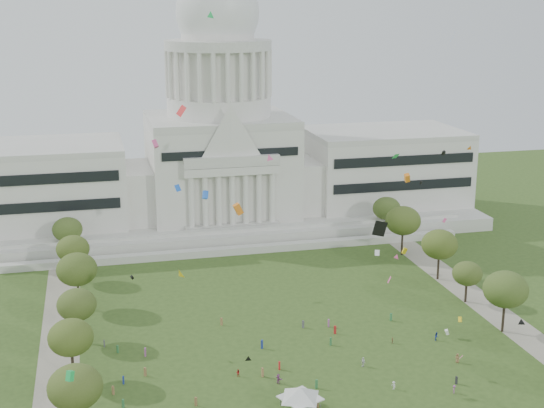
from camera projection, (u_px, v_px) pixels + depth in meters
The scene contains 26 objects.
ground at pixel (331, 396), 135.89m from camera, with size 400.00×400.00×0.00m, color #344C1D.
capitol at pixel (220, 154), 236.75m from camera, with size 160.00×64.50×91.30m.
path_left at pixel (59, 351), 153.06m from camera, with size 8.00×160.00×0.04m, color gray.
path_right at pixel (489, 308), 175.02m from camera, with size 8.00×160.00×0.04m, color gray.
row_tree_l_1 at pixel (75, 387), 120.71m from camera, with size 8.86×8.86×12.59m.
row_tree_l_2 at pixel (71, 337), 139.63m from camera, with size 8.42×8.42×11.97m.
row_tree_r_2 at pixel (506, 289), 159.86m from camera, with size 9.55×9.55×13.58m.
row_tree_l_3 at pixel (77, 305), 155.52m from camera, with size 8.12×8.12×11.55m.
row_tree_r_3 at pixel (467, 274), 176.59m from camera, with size 7.01×7.01×9.98m.
row_tree_l_4 at pixel (77, 269), 172.58m from camera, with size 9.29×9.29×13.21m.
row_tree_r_4 at pixel (440, 244), 190.70m from camera, with size 9.19×9.19×13.06m.
row_tree_l_5 at pixel (73, 249), 190.02m from camera, with size 8.33×8.33×11.85m.
row_tree_r_5 at pixel (403, 221), 209.16m from camera, with size 9.82×9.82×13.96m.
row_tree_l_6 at pixel (67, 230), 206.70m from camera, with size 8.19×8.19×11.64m.
row_tree_r_6 at pixel (387, 208), 226.92m from camera, with size 8.42×8.42×11.97m.
event_tent at pixel (300, 393), 129.71m from camera, with size 11.10×11.10×4.69m.
person_0 at pixel (457, 358), 148.14m from camera, with size 0.93×0.60×1.90m, color olive.
person_2 at pixel (437, 336), 157.91m from camera, with size 0.88×0.54×1.81m, color navy.
person_3 at pixel (394, 385), 137.97m from camera, with size 1.00×0.52×1.55m, color silver.
person_4 at pixel (363, 362), 146.60m from camera, with size 1.13×0.62×1.92m, color silver.
person_5 at pixel (278, 379), 139.98m from camera, with size 1.79×0.71×1.93m, color #994C8C.
person_8 at pixel (238, 373), 142.82m from camera, with size 0.69×0.43×1.43m, color #B21E1E.
person_9 at pixel (454, 389), 136.58m from camera, with size 1.02×0.53×1.58m, color #994C8C.
person_10 at pixel (392, 340), 156.66m from camera, with size 0.78×0.43×1.33m, color olive.
distant_crowd at pixel (250, 361), 147.34m from camera, with size 63.22×39.12×1.86m.
kite_swarm at pixel (340, 212), 138.28m from camera, with size 90.98×94.28×63.67m.
Camera 1 is at (-39.33, -116.37, 68.40)m, focal length 50.00 mm.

